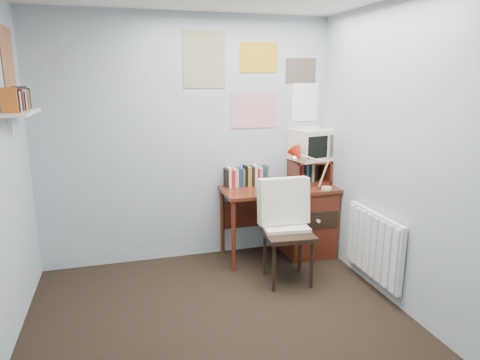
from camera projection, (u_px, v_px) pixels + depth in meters
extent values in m
plane|color=black|center=(233.00, 351.00, 3.03)|extent=(3.50, 3.50, 0.00)
cube|color=#A2ADB9|center=(188.00, 141.00, 4.37)|extent=(3.00, 0.02, 2.50)
cube|color=#A2ADB9|center=(430.00, 166.00, 3.13)|extent=(0.02, 3.50, 2.50)
cube|color=#5D2415|center=(279.00, 189.00, 4.47)|extent=(1.20, 0.55, 0.03)
cube|color=#5D2415|center=(307.00, 221.00, 4.65)|extent=(0.50, 0.50, 0.72)
cylinder|color=#5D2415|center=(234.00, 237.00, 4.19)|extent=(0.04, 0.04, 0.72)
cylinder|color=#5D2415|center=(222.00, 221.00, 4.63)|extent=(0.04, 0.04, 0.72)
cube|color=#5D2415|center=(249.00, 213.00, 4.72)|extent=(0.64, 0.02, 0.30)
cube|color=black|center=(288.00, 234.00, 3.95)|extent=(0.52, 0.50, 0.94)
cube|color=red|center=(327.00, 171.00, 4.33)|extent=(0.30, 0.26, 0.39)
cube|color=#5D2415|center=(309.00, 171.00, 4.65)|extent=(0.40, 0.30, 0.25)
cube|color=beige|center=(311.00, 143.00, 4.60)|extent=(0.45, 0.42, 0.36)
cube|color=#5D2415|center=(252.00, 175.00, 4.55)|extent=(0.60, 0.14, 0.22)
cube|color=white|center=(374.00, 245.00, 3.83)|extent=(0.09, 0.80, 0.60)
cube|color=white|center=(20.00, 112.00, 3.30)|extent=(0.20, 0.62, 0.24)
cube|color=white|center=(254.00, 80.00, 4.40)|extent=(1.20, 0.01, 0.90)
cube|color=white|center=(0.00, 61.00, 3.18)|extent=(0.01, 0.70, 0.60)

